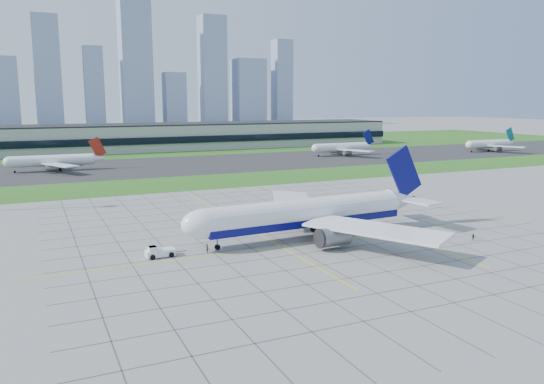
% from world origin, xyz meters
% --- Properties ---
extents(ground, '(1400.00, 1400.00, 0.00)m').
position_xyz_m(ground, '(0.00, 0.00, 0.00)').
color(ground, gray).
rests_on(ground, ground).
extents(grass_median, '(700.00, 35.00, 0.04)m').
position_xyz_m(grass_median, '(0.00, 90.00, 0.02)').
color(grass_median, '#2E5F1B').
rests_on(grass_median, ground).
extents(asphalt_taxiway, '(700.00, 75.00, 0.04)m').
position_xyz_m(asphalt_taxiway, '(0.00, 145.00, 0.03)').
color(asphalt_taxiway, '#383838').
rests_on(asphalt_taxiway, ground).
extents(grass_far, '(700.00, 145.00, 0.04)m').
position_xyz_m(grass_far, '(0.00, 255.00, 0.02)').
color(grass_far, '#2E5F1B').
rests_on(grass_far, ground).
extents(apron_markings, '(120.00, 130.00, 0.03)m').
position_xyz_m(apron_markings, '(0.43, 11.09, 0.02)').
color(apron_markings, '#474744').
rests_on(apron_markings, ground).
extents(terminal, '(260.00, 43.00, 15.80)m').
position_xyz_m(terminal, '(40.00, 229.87, 7.89)').
color(terminal, '#B7B7B2').
rests_on(terminal, ground).
extents(city_skyline, '(523.00, 32.40, 160.00)m').
position_xyz_m(city_skyline, '(-8.71, 520.00, 59.09)').
color(city_skyline, '#8C9AB8').
rests_on(city_skyline, ground).
extents(airliner, '(61.01, 61.71, 19.19)m').
position_xyz_m(airliner, '(-1.43, 2.82, 5.25)').
color(airliner, white).
rests_on(airliner, ground).
extents(pushback_tug, '(8.06, 3.06, 2.23)m').
position_xyz_m(pushback_tug, '(-34.38, 1.61, 0.99)').
color(pushback_tug, white).
rests_on(pushback_tug, ground).
extents(crew_near, '(0.57, 0.74, 1.82)m').
position_xyz_m(crew_near, '(-25.09, 0.35, 0.91)').
color(crew_near, black).
rests_on(crew_near, ground).
extents(crew_far, '(0.95, 0.94, 1.55)m').
position_xyz_m(crew_far, '(29.47, -14.61, 0.77)').
color(crew_far, black).
rests_on(crew_far, ground).
extents(distant_jet_1, '(38.92, 42.66, 14.08)m').
position_xyz_m(distant_jet_1, '(-46.17, 146.43, 4.49)').
color(distant_jet_1, white).
rests_on(distant_jet_1, ground).
extents(distant_jet_2, '(37.23, 42.66, 14.08)m').
position_xyz_m(distant_jet_2, '(100.28, 150.52, 4.48)').
color(distant_jet_2, white).
rests_on(distant_jet_2, ground).
extents(distant_jet_3, '(35.51, 42.66, 14.08)m').
position_xyz_m(distant_jet_3, '(192.45, 134.42, 4.48)').
color(distant_jet_3, white).
rests_on(distant_jet_3, ground).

